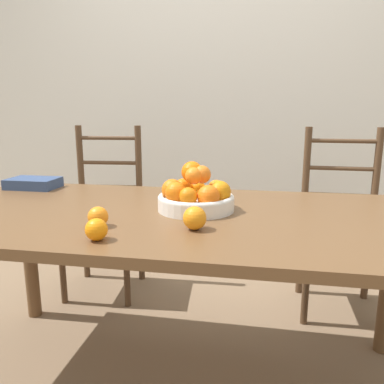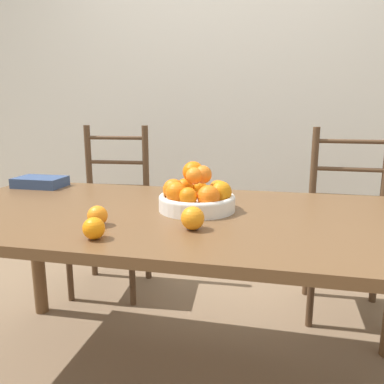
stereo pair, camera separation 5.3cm
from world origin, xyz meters
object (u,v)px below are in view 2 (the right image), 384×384
(orange_loose_0, at_px, (193,218))
(chair_right, at_px, (348,228))
(fruit_bowl, at_px, (197,196))
(orange_loose_1, at_px, (94,228))
(orange_loose_2, at_px, (97,216))
(book_stack, at_px, (40,182))
(chair_left, at_px, (112,214))

(orange_loose_0, height_order, chair_right, chair_right)
(fruit_bowl, height_order, chair_right, chair_right)
(fruit_bowl, distance_m, orange_loose_1, 0.45)
(orange_loose_2, relative_size, book_stack, 0.28)
(chair_left, height_order, book_stack, chair_left)
(fruit_bowl, distance_m, orange_loose_0, 0.24)
(orange_loose_0, bearing_deg, chair_right, 55.86)
(orange_loose_0, relative_size, orange_loose_2, 1.13)
(chair_right, bearing_deg, chair_left, -178.60)
(fruit_bowl, height_order, book_stack, fruit_bowl)
(fruit_bowl, relative_size, chair_left, 0.29)
(orange_loose_0, xyz_separation_m, book_stack, (-0.89, 0.51, -0.01))
(orange_loose_1, bearing_deg, orange_loose_0, 29.94)
(fruit_bowl, height_order, orange_loose_2, fruit_bowl)
(orange_loose_0, distance_m, chair_right, 1.20)
(chair_left, xyz_separation_m, chair_right, (1.38, 0.00, 0.00))
(fruit_bowl, relative_size, orange_loose_0, 3.86)
(fruit_bowl, bearing_deg, orange_loose_0, -81.14)
(chair_right, bearing_deg, orange_loose_1, -128.03)
(fruit_bowl, xyz_separation_m, orange_loose_1, (-0.23, -0.39, -0.02))
(orange_loose_0, height_order, orange_loose_1, orange_loose_0)
(book_stack, bearing_deg, chair_left, 69.94)
(book_stack, bearing_deg, fruit_bowl, -17.85)
(orange_loose_1, xyz_separation_m, book_stack, (-0.63, 0.67, -0.01))
(chair_left, height_order, chair_right, same)
(orange_loose_1, bearing_deg, fruit_bowl, 59.76)
(fruit_bowl, distance_m, book_stack, 0.90)
(orange_loose_0, xyz_separation_m, orange_loose_1, (-0.26, -0.15, -0.00))
(orange_loose_2, bearing_deg, book_stack, 137.05)
(fruit_bowl, bearing_deg, chair_right, 46.47)
(book_stack, bearing_deg, orange_loose_1, -46.57)
(fruit_bowl, height_order, chair_left, chair_left)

